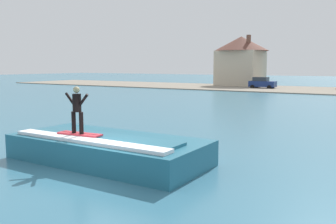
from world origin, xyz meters
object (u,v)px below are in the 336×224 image
at_px(surfboard, 80,134).
at_px(surfer, 77,107).
at_px(wave_crest, 107,149).
at_px(car_near_shore, 262,83).
at_px(house_with_chimney, 241,58).

bearing_deg(surfboard, surfer, -107.00).
xyz_separation_m(wave_crest, surfboard, (-0.78, -0.63, 0.59)).
bearing_deg(car_near_shore, surfer, -80.46).
height_order(surfboard, car_near_shore, car_near_shore).
distance_m(surfer, car_near_shore, 48.31).
distance_m(surfboard, surfer, 1.01).
distance_m(surfboard, house_with_chimney, 55.58).
height_order(surfer, car_near_shore, surfer).
bearing_deg(house_with_chimney, wave_crest, -74.47).
bearing_deg(car_near_shore, wave_crest, -79.37).
bearing_deg(house_with_chimney, surfboard, -75.42).
xyz_separation_m(surfer, car_near_shore, (-8.00, 47.62, -1.16)).
bearing_deg(surfer, house_with_chimney, 104.54).
bearing_deg(car_near_shore, surfboard, -80.42).
relative_size(wave_crest, surfer, 4.36).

